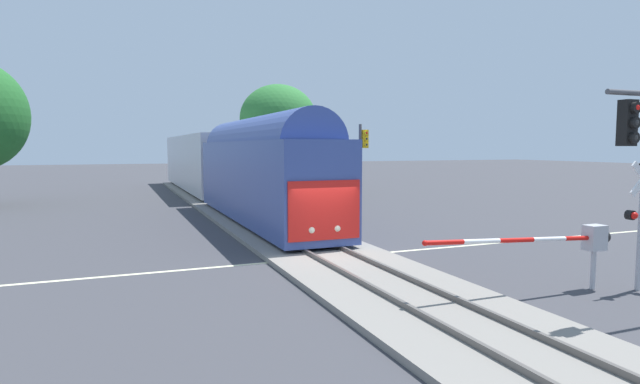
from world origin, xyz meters
TOP-DOWN VIEW (x-y plane):
  - ground_plane at (0.00, 0.00)m, footprint 220.00×220.00m
  - road_centre_stripe at (0.00, 0.00)m, footprint 44.00×0.20m
  - railway_track at (0.00, 0.00)m, footprint 4.40×80.00m
  - commuter_train at (0.00, 19.39)m, footprint 3.04×41.47m
  - crossing_gate_near at (4.63, -6.50)m, footprint 6.11×0.40m
  - traffic_signal_far_side at (5.74, 8.69)m, footprint 0.53×0.38m
  - elm_centre_background at (5.89, 24.78)m, footprint 6.35×6.35m

SIDE VIEW (x-z plane):
  - ground_plane at x=0.00m, z-range 0.00..0.00m
  - road_centre_stripe at x=0.00m, z-range 0.00..0.01m
  - railway_track at x=0.00m, z-range -0.06..0.26m
  - crossing_gate_near at x=4.63m, z-range 0.52..2.32m
  - commuter_train at x=0.00m, z-range 0.20..5.36m
  - traffic_signal_far_side at x=5.74m, z-range 0.89..6.07m
  - elm_centre_background at x=5.89m, z-range 1.71..10.83m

